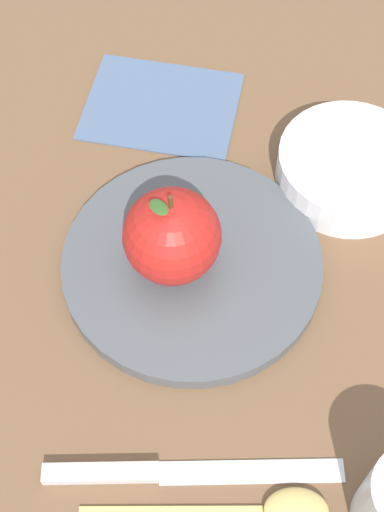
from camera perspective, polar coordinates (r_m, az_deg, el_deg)
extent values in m
plane|color=brown|center=(0.65, 0.43, -3.21)|extent=(2.40, 2.40, 0.00)
cylinder|color=#4C5156|center=(0.66, 0.00, -0.58)|extent=(0.23, 0.23, 0.01)
torus|color=#4C5156|center=(0.65, 0.00, -0.43)|extent=(0.23, 0.23, 0.01)
sphere|color=#B21E19|center=(0.61, -1.62, 1.46)|extent=(0.08, 0.08, 0.08)
cylinder|color=#4C3319|center=(0.58, -1.73, 3.97)|extent=(0.00, 0.00, 0.02)
ellipsoid|color=#386628|center=(0.57, -2.55, 3.74)|extent=(0.02, 0.03, 0.01)
cylinder|color=white|center=(0.72, 11.83, 6.56)|extent=(0.13, 0.13, 0.04)
torus|color=white|center=(0.71, 12.04, 7.31)|extent=(0.13, 0.13, 0.01)
cylinder|color=#BBBBBD|center=(0.71, 12.01, 7.21)|extent=(0.11, 0.11, 0.01)
cube|color=silver|center=(0.59, 4.57, -16.02)|extent=(0.12, 0.10, 0.00)
cube|color=silver|center=(0.59, -6.95, -16.06)|extent=(0.08, 0.06, 0.01)
ellipsoid|color=#D8B766|center=(0.58, 7.92, -18.61)|extent=(0.06, 0.06, 0.01)
cube|color=#D8B766|center=(0.58, -1.62, -18.88)|extent=(0.11, 0.09, 0.01)
cube|color=slate|center=(0.78, -2.34, 11.37)|extent=(0.19, 0.19, 0.00)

